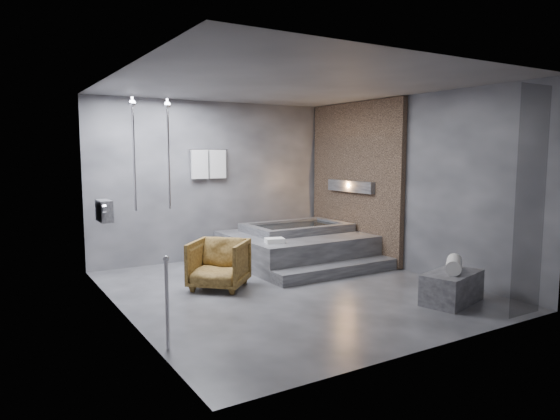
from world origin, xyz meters
TOP-DOWN VIEW (x-y plane):
  - room at (0.40, 0.24)m, footprint 5.00×5.04m
  - tub_deck at (1.05, 1.45)m, footprint 2.20×2.00m
  - tub_step at (1.05, 0.27)m, footprint 2.20×0.36m
  - concrete_bench at (1.45, -1.59)m, footprint 0.97×0.70m
  - driftwood_chair at (-0.81, 0.58)m, footprint 1.06×1.06m
  - rolled_towel at (1.48, -1.58)m, footprint 0.54×0.48m
  - deck_towel at (0.27, 0.86)m, footprint 0.33×0.28m

SIDE VIEW (x-z plane):
  - tub_step at x=1.05m, z-range 0.00..0.18m
  - concrete_bench at x=1.45m, z-range 0.00..0.39m
  - tub_deck at x=1.05m, z-range 0.00..0.50m
  - driftwood_chair at x=-0.81m, z-range 0.00..0.69m
  - rolled_towel at x=1.48m, z-range 0.39..0.58m
  - deck_towel at x=0.27m, z-range 0.50..0.58m
  - room at x=0.40m, z-range 0.32..3.14m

